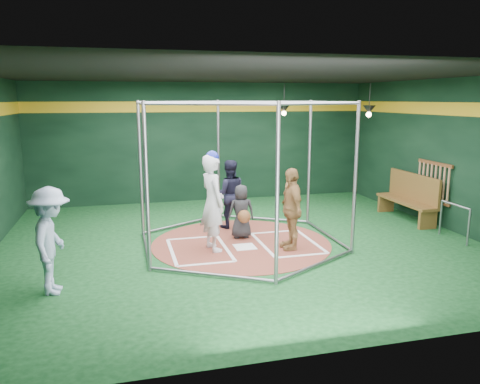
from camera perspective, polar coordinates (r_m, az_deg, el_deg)
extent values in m
cube|color=#0C3816|center=(10.03, 0.14, -6.34)|extent=(10.00, 9.00, 0.02)
cube|color=black|center=(9.57, 0.15, 14.12)|extent=(10.00, 9.00, 0.02)
cube|color=black|center=(14.02, -4.50, 6.04)|extent=(10.00, 0.10, 3.50)
cube|color=black|center=(5.48, 12.07, -2.48)|extent=(10.00, 0.10, 3.50)
cube|color=black|center=(11.92, 24.18, 4.15)|extent=(0.10, 9.00, 3.50)
cube|color=gold|center=(13.93, -4.55, 10.33)|extent=(10.00, 0.01, 0.30)
cube|color=gold|center=(11.83, 24.48, 9.20)|extent=(0.01, 9.00, 0.30)
cylinder|color=brown|center=(10.03, 0.14, -6.25)|extent=(3.80, 3.80, 0.01)
cube|color=white|center=(9.75, 0.59, -6.70)|extent=(0.43, 0.43, 0.01)
cube|color=white|center=(10.40, -5.79, -5.59)|extent=(1.10, 0.07, 0.01)
cube|color=white|center=(8.81, -4.09, -8.72)|extent=(1.10, 0.07, 0.01)
cube|color=white|center=(9.54, -8.30, -7.24)|extent=(0.07, 1.70, 0.01)
cube|color=white|center=(9.70, -1.79, -6.80)|extent=(0.07, 1.70, 0.01)
cube|color=white|center=(10.83, 4.23, -4.87)|extent=(1.10, 0.07, 0.01)
cube|color=white|center=(9.31, 7.59, -7.67)|extent=(1.10, 0.07, 0.01)
cube|color=white|center=(9.90, 2.77, -6.43)|extent=(0.07, 1.70, 0.01)
cube|color=white|center=(10.26, 8.68, -5.90)|extent=(0.07, 1.70, 0.01)
cylinder|color=gray|center=(11.39, 8.43, 3.47)|extent=(0.07, 0.07, 3.00)
cylinder|color=gray|center=(11.90, -2.64, 3.91)|extent=(0.07, 0.07, 3.00)
cylinder|color=gray|center=(10.52, -12.03, 2.69)|extent=(0.07, 0.07, 3.00)
cylinder|color=gray|center=(8.25, -11.31, 0.40)|extent=(0.07, 0.07, 3.00)
cylinder|color=gray|center=(7.51, 4.56, -0.49)|extent=(0.07, 0.07, 3.00)
cylinder|color=gray|center=(9.34, 13.88, 1.54)|extent=(0.07, 0.07, 3.00)
cylinder|color=gray|center=(11.49, 2.85, 10.89)|extent=(2.02, 1.20, 0.06)
cylinder|color=gray|center=(11.87, 2.71, -3.25)|extent=(2.02, 1.20, 0.06)
cylinder|color=gray|center=(11.07, -7.23, 10.80)|extent=(2.02, 1.20, 0.06)
cylinder|color=gray|center=(11.46, -6.87, -3.85)|extent=(2.02, 1.20, 0.06)
cylinder|color=gray|center=(9.26, -12.08, 10.56)|extent=(0.06, 2.30, 0.06)
cylinder|color=gray|center=(9.73, -11.37, -6.76)|extent=(0.06, 2.30, 0.06)
cylinder|color=gray|center=(7.66, -3.89, 10.68)|extent=(2.02, 1.20, 0.06)
cylinder|color=gray|center=(8.22, -3.62, -9.99)|extent=(2.02, 1.20, 0.06)
cylinder|color=gray|center=(8.26, 10.06, 10.58)|extent=(2.02, 1.20, 0.06)
cylinder|color=gray|center=(8.78, 9.41, -8.70)|extent=(2.02, 1.20, 0.06)
cylinder|color=gray|center=(10.24, 11.20, 10.65)|extent=(0.06, 2.30, 0.06)
cylinder|color=gray|center=(10.67, 10.60, -5.12)|extent=(0.06, 2.30, 0.06)
cube|color=brown|center=(12.22, 22.71, 3.24)|extent=(0.05, 1.25, 0.08)
cube|color=brown|center=(12.37, 22.39, -0.89)|extent=(0.05, 1.25, 0.08)
cylinder|color=tan|center=(11.85, 24.05, 0.69)|extent=(0.06, 0.06, 0.85)
cylinder|color=tan|center=(11.97, 23.59, 0.83)|extent=(0.06, 0.06, 0.85)
cylinder|color=tan|center=(12.09, 23.14, 0.96)|extent=(0.06, 0.06, 0.85)
cylinder|color=tan|center=(12.21, 22.69, 1.09)|extent=(0.06, 0.06, 0.85)
cylinder|color=tan|center=(12.34, 22.26, 1.22)|extent=(0.06, 0.06, 0.85)
cylinder|color=tan|center=(12.46, 21.83, 1.35)|extent=(0.06, 0.06, 0.85)
cylinder|color=tan|center=(12.59, 21.41, 1.47)|extent=(0.06, 0.06, 0.85)
cylinder|color=tan|center=(12.71, 21.00, 1.59)|extent=(0.06, 0.06, 0.85)
cone|color=black|center=(13.65, 5.38, 10.09)|extent=(0.34, 0.34, 0.22)
sphere|color=#FFD899|center=(13.66, 5.37, 9.54)|extent=(0.14, 0.14, 0.14)
cylinder|color=black|center=(13.65, 5.41, 11.55)|extent=(0.02, 0.02, 0.70)
cone|color=black|center=(12.95, 15.46, 9.67)|extent=(0.34, 0.34, 0.22)
sphere|color=#FFD899|center=(12.95, 15.43, 9.09)|extent=(0.14, 0.14, 0.14)
cylinder|color=black|center=(12.94, 15.54, 11.22)|extent=(0.02, 0.02, 0.70)
imported|color=silver|center=(9.36, -3.35, -1.32)|extent=(0.62, 0.80, 1.95)
sphere|color=navy|center=(9.21, -3.42, 4.25)|extent=(0.26, 0.26, 0.26)
imported|color=tan|center=(9.52, 6.25, -2.03)|extent=(0.43, 0.99, 1.67)
imported|color=black|center=(10.26, 0.15, -2.38)|extent=(0.60, 0.41, 1.18)
sphere|color=brown|center=(10.03, 0.51, -3.00)|extent=(0.28, 0.28, 0.28)
imported|color=black|center=(11.03, -1.33, -0.24)|extent=(0.85, 0.70, 1.62)
imported|color=#A3B9D8|center=(7.90, -22.03, -5.54)|extent=(0.71, 1.15, 1.71)
cube|color=brown|center=(12.57, 19.57, -1.10)|extent=(0.47, 2.03, 0.07)
cube|color=brown|center=(12.60, 20.41, 0.61)|extent=(0.07, 2.03, 0.68)
cube|color=brown|center=(11.90, 21.89, -3.15)|extent=(0.45, 0.09, 0.45)
cube|color=brown|center=(13.35, 17.36, -1.34)|extent=(0.45, 0.09, 0.45)
cylinder|color=gray|center=(10.85, 26.11, -3.91)|extent=(0.05, 0.05, 0.80)
cylinder|color=gray|center=(11.52, 23.28, -2.84)|extent=(0.05, 0.05, 0.80)
cylinder|color=gray|center=(11.10, 24.81, -1.45)|extent=(0.05, 0.89, 0.05)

